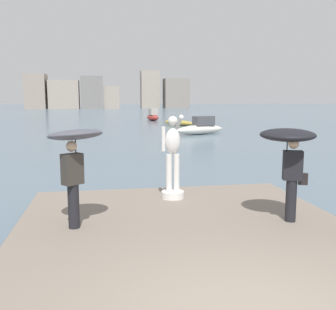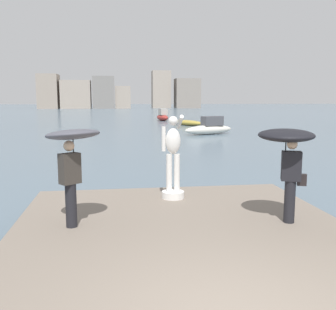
# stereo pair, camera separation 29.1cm
# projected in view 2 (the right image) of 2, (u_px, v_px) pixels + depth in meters

# --- Properties ---
(ground_plane) EXTENTS (400.00, 400.00, 0.00)m
(ground_plane) POSITION_uv_depth(u_px,v_px,m) (126.00, 125.00, 43.51)
(ground_plane) COLOR slate
(pier) EXTENTS (6.74, 9.88, 0.40)m
(pier) POSITION_uv_depth(u_px,v_px,m) (198.00, 268.00, 6.19)
(pier) COLOR slate
(pier) RESTS_ON ground
(statue_white_figure) EXTENTS (0.58, 0.85, 2.13)m
(statue_white_figure) POSITION_uv_depth(u_px,v_px,m) (173.00, 162.00, 9.71)
(statue_white_figure) COLOR white
(statue_white_figure) RESTS_ON pier
(onlooker_left) EXTENTS (1.49, 1.49, 1.99)m
(onlooker_left) POSITION_uv_depth(u_px,v_px,m) (72.00, 150.00, 7.46)
(onlooker_left) COLOR black
(onlooker_left) RESTS_ON pier
(onlooker_right) EXTENTS (1.43, 1.43, 1.94)m
(onlooker_right) POSITION_uv_depth(u_px,v_px,m) (288.00, 147.00, 7.71)
(onlooker_right) COLOR black
(onlooker_right) RESTS_ON pier
(boat_mid) EXTENTS (3.38, 4.83, 0.59)m
(boat_mid) POSITION_uv_depth(u_px,v_px,m) (188.00, 123.00, 43.17)
(boat_mid) COLOR #B2993D
(boat_mid) RESTS_ON ground
(boat_far) EXTENTS (1.79, 4.21, 1.65)m
(boat_far) POSITION_uv_depth(u_px,v_px,m) (163.00, 116.00, 53.05)
(boat_far) COLOR #9E2D28
(boat_far) RESTS_ON ground
(boat_leftward) EXTENTS (4.73, 2.72, 1.52)m
(boat_leftward) POSITION_uv_depth(u_px,v_px,m) (209.00, 128.00, 32.06)
(boat_leftward) COLOR silver
(boat_leftward) RESTS_ON ground
(distant_skyline) EXTENTS (52.40, 9.43, 12.39)m
(distant_skyline) POSITION_uv_depth(u_px,v_px,m) (115.00, 93.00, 124.76)
(distant_skyline) COLOR gray
(distant_skyline) RESTS_ON ground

